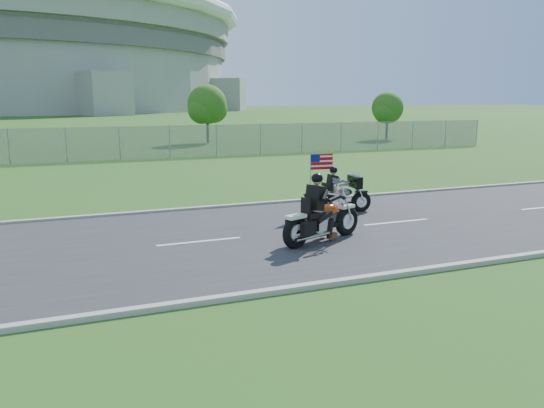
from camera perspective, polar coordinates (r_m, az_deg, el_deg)
name	(u,v)px	position (r m, az deg, el deg)	size (l,w,h in m)	color
ground	(271,236)	(14.40, -0.06, -3.46)	(420.00, 420.00, 0.00)	#2A4D18
road	(271,235)	(14.39, -0.06, -3.38)	(120.00, 8.00, 0.04)	#28282B
curb_north	(228,206)	(18.12, -4.70, -0.24)	(120.00, 0.18, 0.12)	#9E9B93
curb_south	(344,282)	(10.88, 7.77, -8.27)	(120.00, 0.18, 0.12)	#9E9B93
fence	(66,145)	(33.08, -21.27, 5.95)	(60.00, 0.03, 2.00)	gray
stadium	(5,57)	(183.97, -26.75, 13.91)	(140.40, 140.40, 29.20)	#A3A099
tree_fence_near	(208,106)	(44.42, -6.95, 10.37)	(3.52, 3.28, 4.75)	#382316
tree_fence_far	(388,109)	(49.15, 12.33, 9.90)	(3.08, 2.87, 4.20)	#382316
motorcycle_lead	(321,221)	(13.68, 5.32, -1.80)	(2.64, 1.29, 1.85)	black
motorcycle_follow	(338,198)	(17.11, 7.12, 0.66)	(2.31, 0.77, 1.93)	black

